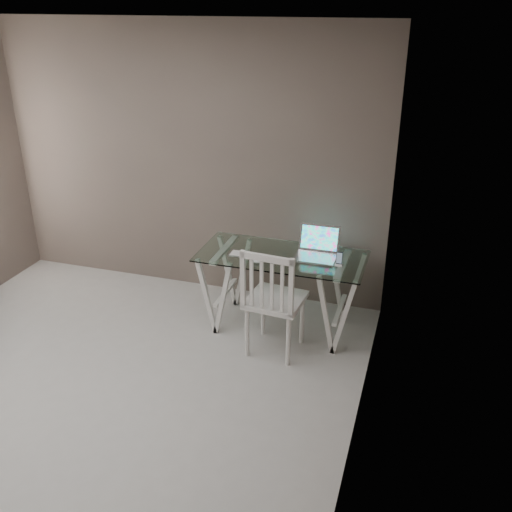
{
  "coord_description": "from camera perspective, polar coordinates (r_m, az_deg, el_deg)",
  "views": [
    {
      "loc": [
        2.29,
        -2.84,
        2.87
      ],
      "look_at": [
        0.98,
        1.36,
        0.85
      ],
      "focal_mm": 40.0,
      "sensor_mm": 36.0,
      "label": 1
    }
  ],
  "objects": [
    {
      "name": "room",
      "position": [
        3.88,
        -21.12,
        5.65
      ],
      "size": [
        4.5,
        4.52,
        2.71
      ],
      "color": "#A9A6A2",
      "rests_on": "ground"
    },
    {
      "name": "desk",
      "position": [
        5.28,
        2.54,
        -3.51
      ],
      "size": [
        1.5,
        0.7,
        0.75
      ],
      "color": "silver",
      "rests_on": "ground"
    },
    {
      "name": "chair",
      "position": [
        4.8,
        1.63,
        -4.2
      ],
      "size": [
        0.5,
        0.5,
        1.01
      ],
      "rotation": [
        0.0,
        0.0,
        -0.08
      ],
      "color": "silver",
      "rests_on": "ground"
    },
    {
      "name": "laptop",
      "position": [
        5.11,
        6.12,
        0.67
      ],
      "size": [
        0.37,
        0.33,
        0.25
      ],
      "color": "#B9B9BE",
      "rests_on": "desk"
    },
    {
      "name": "keyboard",
      "position": [
        5.11,
        -1.01,
        0.14
      ],
      "size": [
        0.3,
        0.13,
        0.01
      ],
      "primitive_type": "cube",
      "color": "silver",
      "rests_on": "desk"
    },
    {
      "name": "mouse",
      "position": [
        4.97,
        0.07,
        -0.47
      ],
      "size": [
        0.11,
        0.07,
        0.04
      ],
      "primitive_type": "ellipsoid",
      "color": "white",
      "rests_on": "desk"
    },
    {
      "name": "phone_dock",
      "position": [
        4.96,
        8.3,
        -0.57
      ],
      "size": [
        0.07,
        0.07,
        0.12
      ],
      "color": "white",
      "rests_on": "desk"
    }
  ]
}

